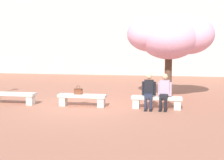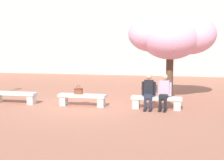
% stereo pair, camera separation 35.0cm
% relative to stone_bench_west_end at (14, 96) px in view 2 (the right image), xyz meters
% --- Properties ---
extents(ground_plane, '(100.00, 100.00, 0.00)m').
position_rel_stone_bench_west_end_xyz_m(ground_plane, '(2.79, 0.00, -0.30)').
color(ground_plane, '#9E604C').
extents(building_facade, '(28.00, 4.00, 8.55)m').
position_rel_stone_bench_west_end_xyz_m(building_facade, '(2.79, 12.97, 3.97)').
color(building_facade, '#B7B2A8').
rests_on(building_facade, ground).
extents(stone_bench_west_end, '(1.83, 0.45, 0.45)m').
position_rel_stone_bench_west_end_xyz_m(stone_bench_west_end, '(0.00, 0.00, 0.00)').
color(stone_bench_west_end, beige).
rests_on(stone_bench_west_end, ground).
extents(stone_bench_near_west, '(1.83, 0.45, 0.45)m').
position_rel_stone_bench_west_end_xyz_m(stone_bench_near_west, '(2.79, 0.00, 0.00)').
color(stone_bench_near_west, beige).
rests_on(stone_bench_near_west, ground).
extents(stone_bench_center, '(1.83, 0.45, 0.45)m').
position_rel_stone_bench_west_end_xyz_m(stone_bench_center, '(5.58, 0.00, 0.00)').
color(stone_bench_center, beige).
rests_on(stone_bench_center, ground).
extents(person_seated_left, '(0.51, 0.68, 1.29)m').
position_rel_stone_bench_west_end_xyz_m(person_seated_left, '(5.29, -0.05, 0.39)').
color(person_seated_left, black).
rests_on(person_seated_left, ground).
extents(person_seated_right, '(0.51, 0.71, 1.29)m').
position_rel_stone_bench_west_end_xyz_m(person_seated_right, '(5.85, -0.05, 0.39)').
color(person_seated_right, black).
rests_on(person_seated_right, ground).
extents(handbag, '(0.30, 0.15, 0.34)m').
position_rel_stone_bench_west_end_xyz_m(handbag, '(2.64, 0.02, 0.28)').
color(handbag, brown).
rests_on(handbag, stone_bench_near_west).
extents(cherry_tree_main, '(3.63, 2.66, 3.55)m').
position_rel_stone_bench_west_end_xyz_m(cherry_tree_main, '(6.05, 2.07, 2.36)').
color(cherry_tree_main, '#513828').
rests_on(cherry_tree_main, ground).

